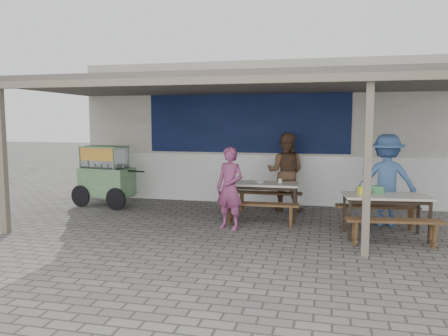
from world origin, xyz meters
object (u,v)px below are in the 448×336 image
(bench_right_wall, at_px, (377,211))
(bench_right_street, at_px, (394,226))
(tissue_box, at_px, (363,190))
(table_right, at_px, (386,199))
(patron_wall_side, at_px, (286,172))
(condiment_jar, at_px, (280,181))
(vendor_cart, at_px, (106,174))
(bench_left_street, at_px, (260,209))
(table_left, at_px, (265,187))
(patron_right_table, at_px, (386,180))
(condiment_bowl, at_px, (260,182))
(bench_left_wall, at_px, (268,197))
(donation_box, at_px, (378,190))
(patron_street_side, at_px, (230,188))

(bench_right_wall, bearing_deg, bench_right_street, -90.00)
(tissue_box, bearing_deg, bench_right_street, -51.80)
(table_right, bearing_deg, bench_right_wall, 90.00)
(patron_wall_side, height_order, condiment_jar, patron_wall_side)
(bench_right_wall, distance_m, vendor_cart, 6.16)
(bench_left_street, relative_size, vendor_cart, 0.81)
(table_left, height_order, patron_right_table, patron_right_table)
(table_left, height_order, condiment_bowl, condiment_bowl)
(patron_wall_side, relative_size, condiment_bowl, 10.22)
(vendor_cart, bearing_deg, table_right, -4.29)
(bench_left_street, height_order, patron_right_table, patron_right_table)
(bench_left_wall, xyz_separation_m, bench_right_wall, (2.20, -1.09, 0.00))
(table_left, bearing_deg, patron_right_table, -1.89)
(tissue_box, height_order, donation_box, tissue_box)
(patron_wall_side, bearing_deg, condiment_jar, 92.96)
(table_left, distance_m, bench_left_street, 0.75)
(bench_right_street, relative_size, patron_street_side, 0.99)
(vendor_cart, bearing_deg, patron_wall_side, 15.11)
(donation_box, distance_m, condiment_jar, 2.06)
(table_right, height_order, vendor_cart, vendor_cart)
(bench_left_street, height_order, vendor_cart, vendor_cart)
(bench_left_wall, relative_size, tissue_box, 10.80)
(vendor_cart, xyz_separation_m, patron_street_side, (3.37, -1.50, -0.01))
(bench_left_wall, distance_m, vendor_cart, 3.90)
(patron_wall_side, bearing_deg, bench_left_wall, 38.81)
(bench_right_street, bearing_deg, patron_street_side, 162.30)
(bench_right_street, bearing_deg, vendor_cart, 155.11)
(table_right, height_order, bench_right_street, table_right)
(table_right, xyz_separation_m, bench_right_street, (0.07, -0.58, -0.33))
(bench_right_street, relative_size, patron_right_table, 0.87)
(bench_right_street, relative_size, condiment_jar, 17.70)
(patron_street_side, xyz_separation_m, donation_box, (2.67, 0.19, 0.04))
(donation_box, bearing_deg, patron_wall_side, 136.02)
(tissue_box, relative_size, donation_box, 0.70)
(patron_wall_side, bearing_deg, table_right, 140.39)
(vendor_cart, distance_m, patron_right_table, 6.29)
(bench_left_street, height_order, donation_box, donation_box)
(bench_right_street, bearing_deg, table_left, 139.22)
(vendor_cart, bearing_deg, bench_right_wall, 0.88)
(bench_left_street, distance_m, condiment_bowl, 0.81)
(patron_wall_side, distance_m, condiment_bowl, 1.02)
(bench_right_wall, bearing_deg, table_left, 162.77)
(donation_box, bearing_deg, condiment_bowl, 159.60)
(table_right, distance_m, donation_box, 0.24)
(bench_right_wall, height_order, patron_street_side, patron_street_side)
(patron_wall_side, bearing_deg, table_left, 74.57)
(bench_left_street, xyz_separation_m, vendor_cart, (-3.89, 1.15, 0.44))
(bench_left_wall, relative_size, condiment_bowl, 8.67)
(tissue_box, bearing_deg, bench_left_wall, 138.28)
(patron_right_table, bearing_deg, tissue_box, 62.28)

